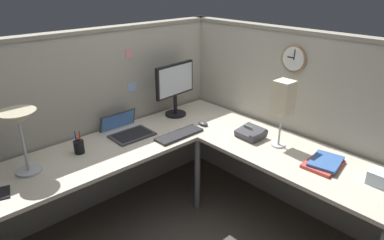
{
  "coord_description": "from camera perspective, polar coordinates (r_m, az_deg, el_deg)",
  "views": [
    {
      "loc": [
        -1.62,
        -1.7,
        1.97
      ],
      "look_at": [
        0.06,
        0.12,
        0.91
      ],
      "focal_mm": 31.9,
      "sensor_mm": 36.0,
      "label": 1
    }
  ],
  "objects": [
    {
      "name": "cubicle_wall_back",
      "position": [
        3.09,
        -15.36,
        -0.14
      ],
      "size": [
        2.57,
        0.12,
        1.58
      ],
      "color": "#A8A393",
      "rests_on": "ground"
    },
    {
      "name": "cell_phone",
      "position": [
        2.44,
        -28.92,
        -10.59
      ],
      "size": [
        0.1,
        0.16,
        0.01
      ],
      "primitive_type": "cube",
      "rotation": [
        0.0,
        0.0,
        -0.28
      ],
      "color": "black",
      "rests_on": "desk"
    },
    {
      "name": "pinned_note_leftmost",
      "position": [
        3.12,
        -9.94,
        5.44
      ],
      "size": [
        0.09,
        0.0,
        0.07
      ],
      "primitive_type": "cube",
      "color": "#99B7E5"
    },
    {
      "name": "computer_mouse",
      "position": [
        3.05,
        1.87,
        -0.59
      ],
      "size": [
        0.06,
        0.1,
        0.03
      ],
      "primitive_type": "ellipsoid",
      "color": "#38383D",
      "rests_on": "desk"
    },
    {
      "name": "office_phone",
      "position": [
        2.85,
        9.87,
        -2.24
      ],
      "size": [
        0.2,
        0.21,
        0.11
      ],
      "color": "#38383D",
      "rests_on": "desk"
    },
    {
      "name": "book_stack",
      "position": [
        2.59,
        21.22,
        -6.71
      ],
      "size": [
        0.31,
        0.24,
        0.04
      ],
      "color": "#BF3F38",
      "rests_on": "desk"
    },
    {
      "name": "cubicle_wall_right",
      "position": [
        3.1,
        16.05,
        -0.15
      ],
      "size": [
        0.12,
        2.37,
        1.58
      ],
      "color": "#A8A393",
      "rests_on": "ground"
    },
    {
      "name": "laptop",
      "position": [
        2.96,
        -11.02,
        -1.62
      ],
      "size": [
        0.34,
        0.38,
        0.22
      ],
      "color": "#38383D",
      "rests_on": "desk"
    },
    {
      "name": "pen_cup",
      "position": [
        2.7,
        -18.37,
        -4.24
      ],
      "size": [
        0.08,
        0.08,
        0.18
      ],
      "color": "black",
      "rests_on": "desk"
    },
    {
      "name": "ground_plane",
      "position": [
        3.06,
        0.74,
        -16.91
      ],
      "size": [
        6.8,
        6.8,
        0.0
      ],
      "primitive_type": "plane",
      "color": "#4C443D"
    },
    {
      "name": "monitor",
      "position": [
        3.18,
        -2.84,
        5.75
      ],
      "size": [
        0.46,
        0.2,
        0.5
      ],
      "color": "black",
      "rests_on": "desk"
    },
    {
      "name": "tissue_box",
      "position": [
        2.51,
        28.8,
        -8.46
      ],
      "size": [
        0.12,
        0.12,
        0.09
      ],
      "primitive_type": "cube",
      "color": "silver",
      "rests_on": "desk"
    },
    {
      "name": "keyboard",
      "position": [
        2.85,
        -2.13,
        -2.47
      ],
      "size": [
        0.43,
        0.14,
        0.02
      ],
      "primitive_type": "cube",
      "rotation": [
        0.0,
        0.0,
        0.01
      ],
      "color": "#232326",
      "rests_on": "desk"
    },
    {
      "name": "pinned_note_middle",
      "position": [
        3.04,
        -10.49,
        10.81
      ],
      "size": [
        0.06,
        0.0,
        0.08
      ],
      "primitive_type": "cube",
      "color": "pink"
    },
    {
      "name": "wall_clock",
      "position": [
        2.89,
        16.71,
        9.79
      ],
      "size": [
        0.04,
        0.22,
        0.22
      ],
      "color": "olive"
    },
    {
      "name": "desk_lamp_paper",
      "position": [
        2.63,
        15.0,
        3.3
      ],
      "size": [
        0.13,
        0.13,
        0.53
      ],
      "color": "#B7BABF",
      "rests_on": "desk"
    },
    {
      "name": "desk_lamp_dome",
      "position": [
        2.46,
        -26.98,
        -0.44
      ],
      "size": [
        0.24,
        0.24,
        0.44
      ],
      "color": "#B7BABF",
      "rests_on": "desk"
    },
    {
      "name": "desk",
      "position": [
        2.59,
        -0.84,
        -8.06
      ],
      "size": [
        2.35,
        2.15,
        0.73
      ],
      "color": "beige",
      "rests_on": "ground"
    }
  ]
}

